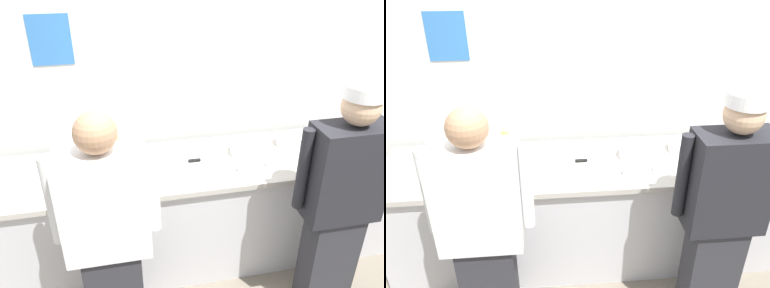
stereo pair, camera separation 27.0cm
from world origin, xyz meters
The scene contains 18 objects.
ground_plane centered at (0.00, 0.00, 0.00)m, with size 9.00×9.00×0.00m, color slate.
wall_back centered at (0.00, 0.89, 1.43)m, with size 4.86×0.11×2.85m.
prep_counter centered at (0.00, 0.39, 0.45)m, with size 3.10×0.74×0.89m.
chef_near_left centered at (-0.73, -0.28, 0.86)m, with size 0.60×0.24×1.63m.
chef_center centered at (0.69, -0.27, 0.89)m, with size 0.60×0.24×1.66m.
plate_stack_front centered at (0.32, 0.44, 0.93)m, with size 0.25×0.25×0.07m.
plate_stack_rear centered at (0.70, 0.50, 0.93)m, with size 0.20×0.20×0.08m.
mixing_bowl_steel centered at (-0.46, 0.35, 0.95)m, with size 0.38×0.38×0.11m, color #B7BABF.
sheet_tray centered at (-0.94, 0.39, 0.90)m, with size 0.54×0.29×0.02m, color #B7BABF.
squeeze_bottle_primary centered at (0.79, 0.22, 0.99)m, with size 0.06×0.06×0.21m.
squeeze_bottle_secondary centered at (0.94, 0.20, 0.98)m, with size 0.06×0.06×0.18m.
squeeze_bottle_spare centered at (-0.66, 0.63, 0.99)m, with size 0.06×0.06×0.20m.
ramekin_red_sauce centered at (0.22, 0.20, 0.91)m, with size 0.08×0.08×0.04m.
ramekin_yellow_sauce centered at (0.84, 0.35, 0.92)m, with size 0.08×0.08×0.05m.
ramekin_green_sauce centered at (0.44, 0.23, 0.91)m, with size 0.08×0.08×0.04m.
ramekin_orange_sauce centered at (1.19, 0.58, 0.91)m, with size 0.08×0.08×0.04m.
deli_cup centered at (0.97, 0.54, 0.94)m, with size 0.09×0.09×0.11m, color white.
chefs_knife centered at (-0.02, 0.40, 0.90)m, with size 0.28×0.03×0.02m.
Camera 1 is at (-0.61, -1.98, 2.34)m, focal length 35.79 mm.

